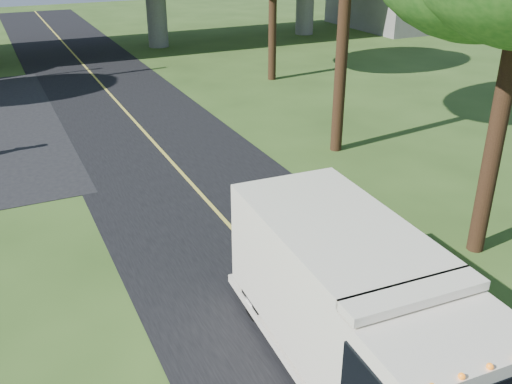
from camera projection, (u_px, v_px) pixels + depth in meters
ground at (320, 326)px, 12.48m from camera, size 120.00×120.00×0.00m
road at (176, 167)px, 20.64m from camera, size 7.00×90.00×0.02m
lane_line at (176, 166)px, 20.63m from camera, size 0.12×90.00×0.01m
step_van at (353, 302)px, 10.63m from camera, size 2.86×7.01×2.90m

